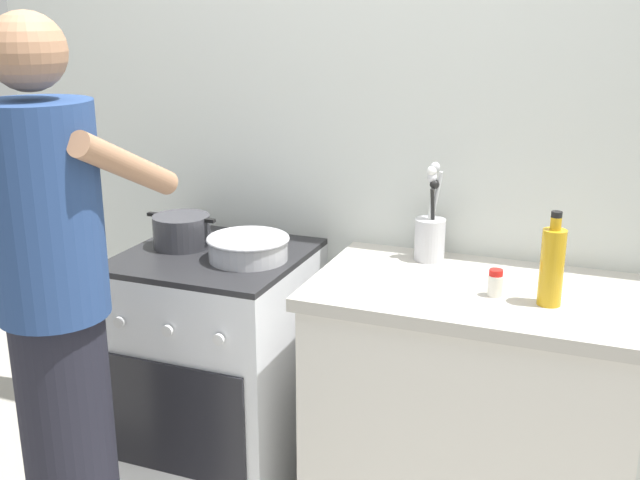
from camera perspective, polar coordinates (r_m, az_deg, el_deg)
The scene contains 9 objects.
back_wall at distance 2.66m, azimuth 6.05°, elevation 7.06°, with size 3.20×0.10×2.50m.
countertop at distance 2.54m, azimuth 11.12°, elevation -12.96°, with size 1.00×0.60×0.90m.
stove_range at distance 2.80m, azimuth -7.54°, elevation -9.77°, with size 0.60×0.62×0.90m.
pot at distance 2.71m, azimuth -10.27°, elevation 0.66°, with size 0.26×0.20×0.11m.
mixing_bowl at distance 2.54m, azimuth -5.37°, elevation -0.51°, with size 0.28×0.28×0.08m.
utensil_crock at distance 2.54m, azimuth 8.21°, elevation 0.55°, with size 0.10×0.10×0.33m.
spice_bottle at distance 2.27m, azimuth 12.94°, elevation -3.16°, with size 0.04×0.04×0.08m.
oil_bottle at distance 2.22m, azimuth 16.90°, elevation -1.83°, with size 0.07×0.07×0.27m.
person at distance 2.24m, azimuth -18.93°, elevation -6.13°, with size 0.41×0.50×1.70m.
Camera 1 is at (0.89, -2.03, 1.71)m, focal length 42.93 mm.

